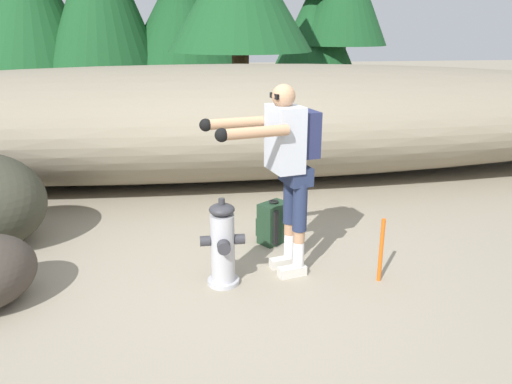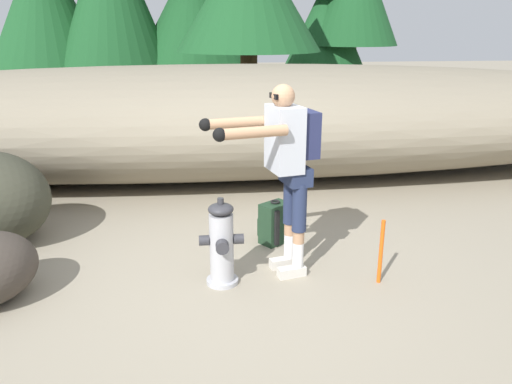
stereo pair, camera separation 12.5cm
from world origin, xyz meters
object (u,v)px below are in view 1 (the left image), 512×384
Objects in this scene: fire_hydrant at (223,245)px; spare_backpack at (273,223)px; survey_stake at (381,250)px; utility_worker at (286,157)px.

fire_hydrant reaches higher than spare_backpack.
survey_stake is at bearing -5.78° from fire_hydrant.
utility_worker is at bearing 143.02° from spare_backpack.
fire_hydrant is 0.46× the size of utility_worker.
spare_backpack is (0.59, 0.83, -0.16)m from fire_hydrant.
fire_hydrant reaches higher than survey_stake.
survey_stake is (0.82, -0.29, -0.81)m from utility_worker.
utility_worker is 2.90× the size of survey_stake.
utility_worker reaches higher than fire_hydrant.
fire_hydrant is 0.95m from utility_worker.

